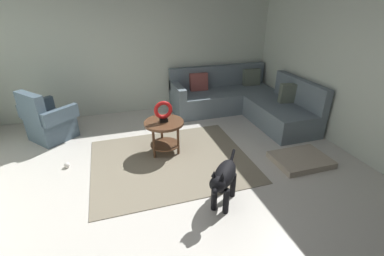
% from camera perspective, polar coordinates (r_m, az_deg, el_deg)
% --- Properties ---
extents(ground_plane, '(6.00, 6.00, 0.10)m').
position_cam_1_polar(ground_plane, '(3.58, -4.12, -13.71)').
color(ground_plane, silver).
extents(wall_back, '(6.00, 0.12, 2.70)m').
position_cam_1_polar(wall_back, '(5.74, -11.85, 16.56)').
color(wall_back, silver).
rests_on(wall_back, ground_plane).
extents(wall_right, '(0.12, 6.00, 2.70)m').
position_cam_1_polar(wall_right, '(4.53, 35.01, 10.12)').
color(wall_right, silver).
rests_on(wall_right, ground_plane).
extents(area_rug, '(2.30, 1.90, 0.01)m').
position_cam_1_polar(area_rug, '(4.13, -4.43, -6.79)').
color(area_rug, gray).
rests_on(area_rug, ground_plane).
extents(sectional_couch, '(2.20, 2.25, 0.88)m').
position_cam_1_polar(sectional_couch, '(5.71, 10.63, 5.60)').
color(sectional_couch, slate).
rests_on(sectional_couch, ground_plane).
extents(armchair, '(0.97, 1.00, 0.88)m').
position_cam_1_polar(armchair, '(5.19, -27.99, 1.15)').
color(armchair, '#4C6070').
rests_on(armchair, ground_plane).
extents(side_table, '(0.60, 0.60, 0.54)m').
position_cam_1_polar(side_table, '(4.14, -5.87, -0.20)').
color(side_table, brown).
rests_on(side_table, ground_plane).
extents(torus_sculpture, '(0.28, 0.08, 0.33)m').
position_cam_1_polar(torus_sculpture, '(4.02, -6.05, 3.57)').
color(torus_sculpture, black).
rests_on(torus_sculpture, side_table).
extents(dog_bed_mat, '(0.80, 0.60, 0.09)m').
position_cam_1_polar(dog_bed_mat, '(4.37, 21.85, -6.20)').
color(dog_bed_mat, '#B2A38E').
rests_on(dog_bed_mat, ground_plane).
extents(dog, '(0.58, 0.69, 0.63)m').
position_cam_1_polar(dog, '(3.14, 6.69, -10.42)').
color(dog, black).
rests_on(dog, ground_plane).
extents(dog_toy_ball, '(0.08, 0.08, 0.08)m').
position_cam_1_polar(dog_toy_ball, '(4.34, -24.79, -7.09)').
color(dog_toy_ball, silver).
rests_on(dog_toy_ball, ground_plane).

